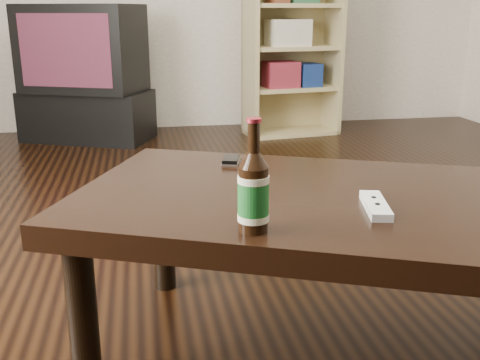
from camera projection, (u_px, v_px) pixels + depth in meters
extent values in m
cube|color=black|center=(286.00, 282.00, 2.10)|extent=(5.00, 6.00, 0.01)
cube|color=black|center=(88.00, 115.00, 4.35)|extent=(1.06, 0.81, 0.38)
cube|color=black|center=(83.00, 48.00, 4.20)|extent=(0.99, 0.82, 0.64)
cube|color=#AB1B04|center=(64.00, 51.00, 3.95)|extent=(0.65, 0.28, 0.51)
cube|color=tan|center=(250.00, 49.00, 4.31)|extent=(0.08, 0.34, 1.38)
cube|color=tan|center=(333.00, 47.00, 4.52)|extent=(0.08, 0.34, 1.38)
cube|color=tan|center=(291.00, 132.00, 4.61)|extent=(0.78, 0.44, 0.03)
cube|color=tan|center=(285.00, 47.00, 4.55)|extent=(0.74, 0.13, 1.38)
cube|color=tan|center=(292.00, 88.00, 4.50)|extent=(0.71, 0.40, 0.03)
cube|color=tan|center=(293.00, 48.00, 4.41)|extent=(0.71, 0.40, 0.03)
cube|color=tan|center=(294.00, 6.00, 4.32)|extent=(0.71, 0.40, 0.03)
cube|color=maroon|center=(281.00, 74.00, 4.42)|extent=(0.28, 0.24, 0.20)
cube|color=navy|center=(308.00, 75.00, 4.49)|extent=(0.20, 0.23, 0.18)
cube|color=beige|center=(288.00, 33.00, 4.34)|extent=(0.34, 0.25, 0.20)
cube|color=black|center=(320.00, 205.00, 1.53)|extent=(1.52, 1.23, 0.07)
cylinder|color=black|center=(83.00, 317.00, 1.44)|extent=(0.10, 0.10, 0.43)
cylinder|color=black|center=(163.00, 232.00, 2.00)|extent=(0.10, 0.10, 0.43)
cylinder|color=black|center=(253.00, 200.00, 1.24)|extent=(0.07, 0.07, 0.15)
cylinder|color=#15571E|center=(253.00, 198.00, 1.24)|extent=(0.07, 0.07, 0.09)
cylinder|color=beige|center=(253.00, 179.00, 1.23)|extent=(0.07, 0.07, 0.02)
cylinder|color=beige|center=(253.00, 217.00, 1.25)|extent=(0.07, 0.07, 0.02)
cone|color=black|center=(254.00, 160.00, 1.22)|extent=(0.07, 0.07, 0.03)
cylinder|color=black|center=(254.00, 137.00, 1.20)|extent=(0.03, 0.03, 0.07)
cylinder|color=maroon|center=(254.00, 120.00, 1.19)|extent=(0.03, 0.03, 0.01)
cube|color=silver|center=(231.00, 161.00, 1.83)|extent=(0.08, 0.11, 0.01)
cube|color=black|center=(231.00, 159.00, 1.83)|extent=(0.07, 0.11, 0.01)
cylinder|color=silver|center=(230.00, 160.00, 1.80)|extent=(0.02, 0.02, 0.00)
cube|color=silver|center=(376.00, 206.00, 1.40)|extent=(0.09, 0.19, 0.02)
cylinder|color=black|center=(374.00, 197.00, 1.42)|extent=(0.01, 0.01, 0.00)
cylinder|color=black|center=(377.00, 204.00, 1.37)|extent=(0.01, 0.01, 0.00)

